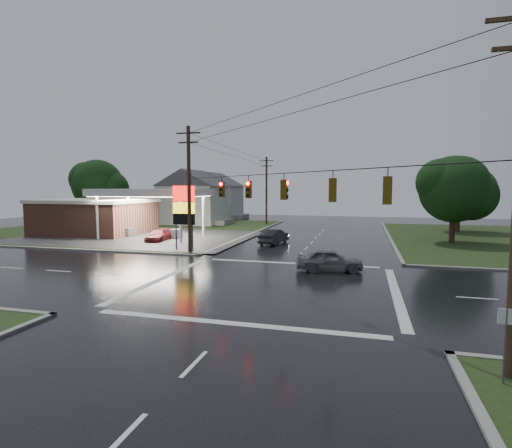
% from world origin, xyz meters
% --- Properties ---
extents(ground, '(120.00, 120.00, 0.00)m').
position_xyz_m(ground, '(0.00, 0.00, 0.00)').
color(ground, black).
rests_on(ground, ground).
extents(grass_nw, '(36.00, 36.00, 0.08)m').
position_xyz_m(grass_nw, '(-26.00, 26.00, 0.04)').
color(grass_nw, '#1E3316').
rests_on(grass_nw, ground).
extents(gas_station, '(26.20, 18.00, 5.60)m').
position_xyz_m(gas_station, '(-25.68, 19.70, 2.55)').
color(gas_station, '#2D2D2D').
rests_on(gas_station, ground).
extents(pylon_sign, '(2.00, 0.35, 6.00)m').
position_xyz_m(pylon_sign, '(-10.50, 10.50, 4.01)').
color(pylon_sign, '#59595E').
rests_on(pylon_sign, ground).
extents(utility_pole_nw, '(2.20, 0.32, 11.00)m').
position_xyz_m(utility_pole_nw, '(-9.50, 9.50, 5.72)').
color(utility_pole_nw, '#382619').
rests_on(utility_pole_nw, ground).
extents(utility_pole_n, '(2.20, 0.32, 10.50)m').
position_xyz_m(utility_pole_n, '(-9.50, 38.00, 5.47)').
color(utility_pole_n, '#382619').
rests_on(utility_pole_n, ground).
extents(traffic_signals, '(26.87, 26.87, 1.47)m').
position_xyz_m(traffic_signals, '(0.02, -0.02, 6.48)').
color(traffic_signals, black).
rests_on(traffic_signals, ground).
extents(house_near, '(11.05, 8.48, 8.60)m').
position_xyz_m(house_near, '(-20.95, 36.00, 4.41)').
color(house_near, silver).
rests_on(house_near, ground).
extents(house_far, '(11.05, 8.48, 8.60)m').
position_xyz_m(house_far, '(-21.95, 48.00, 4.41)').
color(house_far, silver).
rests_on(house_far, ground).
extents(tree_nw_behind, '(8.93, 7.60, 10.00)m').
position_xyz_m(tree_nw_behind, '(-33.84, 29.99, 6.18)').
color(tree_nw_behind, black).
rests_on(tree_nw_behind, ground).
extents(tree_ne_near, '(7.99, 6.80, 8.98)m').
position_xyz_m(tree_ne_near, '(14.14, 21.99, 5.56)').
color(tree_ne_near, black).
rests_on(tree_ne_near, ground).
extents(tree_ne_far, '(8.46, 7.20, 9.80)m').
position_xyz_m(tree_ne_far, '(17.15, 33.99, 6.18)').
color(tree_ne_far, black).
rests_on(tree_ne_far, ground).
extents(car_north, '(2.42, 4.84, 1.53)m').
position_xyz_m(car_north, '(-3.64, 17.10, 0.76)').
color(car_north, black).
rests_on(car_north, ground).
extents(car_crossing, '(4.84, 2.70, 1.56)m').
position_xyz_m(car_crossing, '(3.00, 4.95, 0.78)').
color(car_crossing, slate).
rests_on(car_crossing, ground).
extents(car_pump, '(2.20, 4.49, 1.26)m').
position_xyz_m(car_pump, '(-15.96, 15.68, 0.63)').
color(car_pump, '#5E1516').
rests_on(car_pump, ground).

